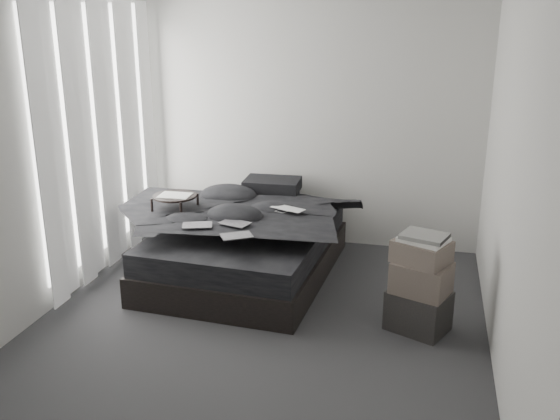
% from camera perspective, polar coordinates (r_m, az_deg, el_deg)
% --- Properties ---
extents(floor, '(3.60, 4.20, 0.01)m').
position_cam_1_polar(floor, '(5.10, -2.17, -10.77)').
color(floor, '#323235').
rests_on(floor, ground).
extents(wall_back, '(3.60, 0.01, 2.60)m').
position_cam_1_polar(wall_back, '(6.62, 2.70, 7.93)').
color(wall_back, beige).
rests_on(wall_back, ground).
extents(wall_front, '(3.60, 0.01, 2.60)m').
position_cam_1_polar(wall_front, '(2.77, -14.48, -7.18)').
color(wall_front, beige).
rests_on(wall_front, ground).
extents(wall_left, '(0.01, 4.20, 2.60)m').
position_cam_1_polar(wall_left, '(5.39, -21.15, 4.42)').
color(wall_left, beige).
rests_on(wall_left, ground).
extents(wall_right, '(0.01, 4.20, 2.60)m').
position_cam_1_polar(wall_right, '(4.48, 20.37, 1.94)').
color(wall_right, beige).
rests_on(wall_right, ground).
extents(window_left, '(0.02, 2.00, 2.30)m').
position_cam_1_polar(window_left, '(6.11, -16.33, 6.87)').
color(window_left, white).
rests_on(window_left, wall_left).
extents(curtain_left, '(0.06, 2.12, 2.48)m').
position_cam_1_polar(curtain_left, '(6.10, -15.86, 6.22)').
color(curtain_left, white).
rests_on(curtain_left, wall_left).
extents(bed, '(1.65, 2.11, 0.27)m').
position_cam_1_polar(bed, '(6.02, -3.11, -4.65)').
color(bed, black).
rests_on(bed, floor).
extents(mattress, '(1.59, 2.05, 0.22)m').
position_cam_1_polar(mattress, '(5.93, -3.15, -2.47)').
color(mattress, black).
rests_on(mattress, bed).
extents(duvet, '(1.59, 1.81, 0.24)m').
position_cam_1_polar(duvet, '(5.81, -3.36, -0.54)').
color(duvet, black).
rests_on(duvet, mattress).
extents(pillow_lower, '(0.63, 0.45, 0.14)m').
position_cam_1_polar(pillow_lower, '(6.59, -1.22, 1.29)').
color(pillow_lower, black).
rests_on(pillow_lower, mattress).
extents(pillow_upper, '(0.59, 0.42, 0.13)m').
position_cam_1_polar(pillow_upper, '(6.52, -0.71, 2.31)').
color(pillow_upper, black).
rests_on(pillow_upper, pillow_lower).
extents(laptop, '(0.38, 0.31, 0.03)m').
position_cam_1_polar(laptop, '(5.75, 0.44, 0.64)').
color(laptop, silver).
rests_on(laptop, duvet).
extents(comic_a, '(0.29, 0.24, 0.01)m').
position_cam_1_polar(comic_a, '(5.44, -7.60, -0.65)').
color(comic_a, black).
rests_on(comic_a, duvet).
extents(comic_b, '(0.29, 0.23, 0.01)m').
position_cam_1_polar(comic_b, '(5.45, -4.15, -0.41)').
color(comic_b, black).
rests_on(comic_b, duvet).
extents(comic_c, '(0.30, 0.28, 0.01)m').
position_cam_1_polar(comic_c, '(5.15, -4.02, -1.47)').
color(comic_c, black).
rests_on(comic_c, duvet).
extents(side_stand, '(0.46, 0.46, 0.76)m').
position_cam_1_polar(side_stand, '(6.10, -9.43, -2.15)').
color(side_stand, black).
rests_on(side_stand, floor).
extents(papers, '(0.30, 0.23, 0.02)m').
position_cam_1_polar(papers, '(5.96, -9.58, 1.30)').
color(papers, white).
rests_on(papers, side_stand).
extents(floor_books, '(0.23, 0.26, 0.15)m').
position_cam_1_polar(floor_books, '(6.11, -12.14, -5.31)').
color(floor_books, black).
rests_on(floor_books, floor).
extents(box_lower, '(0.55, 0.50, 0.33)m').
position_cam_1_polar(box_lower, '(5.13, 12.53, -8.96)').
color(box_lower, black).
rests_on(box_lower, floor).
extents(box_mid, '(0.50, 0.45, 0.25)m').
position_cam_1_polar(box_mid, '(5.00, 12.80, -6.07)').
color(box_mid, '#564B43').
rests_on(box_mid, box_lower).
extents(box_upper, '(0.50, 0.47, 0.17)m').
position_cam_1_polar(box_upper, '(4.93, 12.82, -3.73)').
color(box_upper, '#564B43').
rests_on(box_upper, box_mid).
extents(art_book_white, '(0.42, 0.39, 0.03)m').
position_cam_1_polar(art_book_white, '(4.89, 13.00, -2.63)').
color(art_book_white, silver).
rests_on(art_book_white, box_upper).
extents(art_book_snake, '(0.39, 0.35, 0.03)m').
position_cam_1_polar(art_book_snake, '(4.87, 13.08, -2.33)').
color(art_book_snake, silver).
rests_on(art_book_snake, art_book_white).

